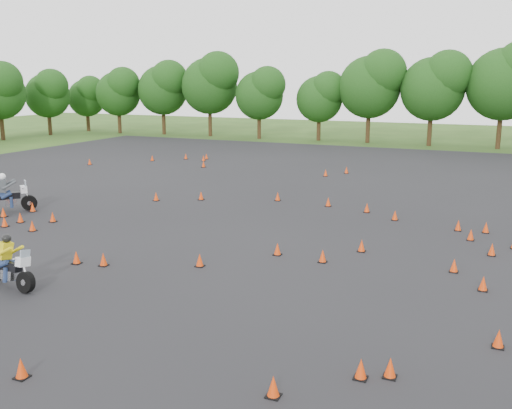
{
  "coord_description": "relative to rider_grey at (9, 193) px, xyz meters",
  "views": [
    {
      "loc": [
        9.6,
        -17.96,
        6.51
      ],
      "look_at": [
        0.0,
        4.0,
        1.2
      ],
      "focal_mm": 40.0,
      "sensor_mm": 36.0,
      "label": 1
    }
  ],
  "objects": [
    {
      "name": "rider_grey",
      "position": [
        0.0,
        0.0,
        0.0
      ],
      "size": [
        2.21,
        2.5,
        1.98
      ],
      "primitive_type": null,
      "rotation": [
        0.0,
        0.0,
        0.9
      ],
      "color": "#3F4346",
      "rests_on": "ground"
    },
    {
      "name": "traffic_cones",
      "position": [
        13.02,
        3.67,
        -0.77
      ],
      "size": [
        36.95,
        33.39,
        0.45
      ],
      "color": "red",
      "rests_on": "asphalt_pad"
    },
    {
      "name": "ground",
      "position": [
        12.67,
        -2.44,
        -1.0
      ],
      "size": [
        140.0,
        140.0,
        0.0
      ],
      "primitive_type": "plane",
      "color": "#2D5119",
      "rests_on": "ground"
    },
    {
      "name": "rider_yellow",
      "position": [
        8.27,
        -7.95,
        -0.14
      ],
      "size": [
        2.26,
        0.85,
        1.71
      ],
      "primitive_type": null,
      "rotation": [
        0.0,
        0.0,
        -0.08
      ],
      "color": "gold",
      "rests_on": "ground"
    },
    {
      "name": "treeline",
      "position": [
        16.72,
        33.12,
        3.59
      ],
      "size": [
        86.89,
        32.18,
        10.89
      ],
      "color": "#183F12",
      "rests_on": "ground"
    },
    {
      "name": "asphalt_pad",
      "position": [
        12.67,
        3.56,
        -0.99
      ],
      "size": [
        62.0,
        62.0,
        0.0
      ],
      "primitive_type": "plane",
      "color": "black",
      "rests_on": "ground"
    }
  ]
}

